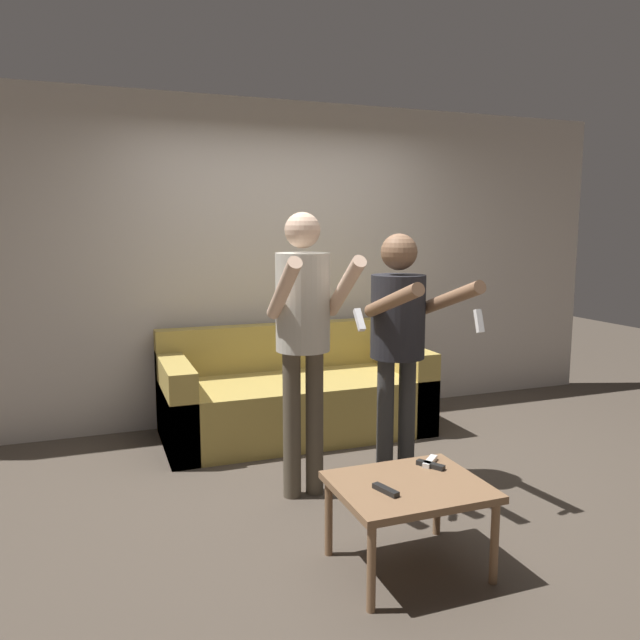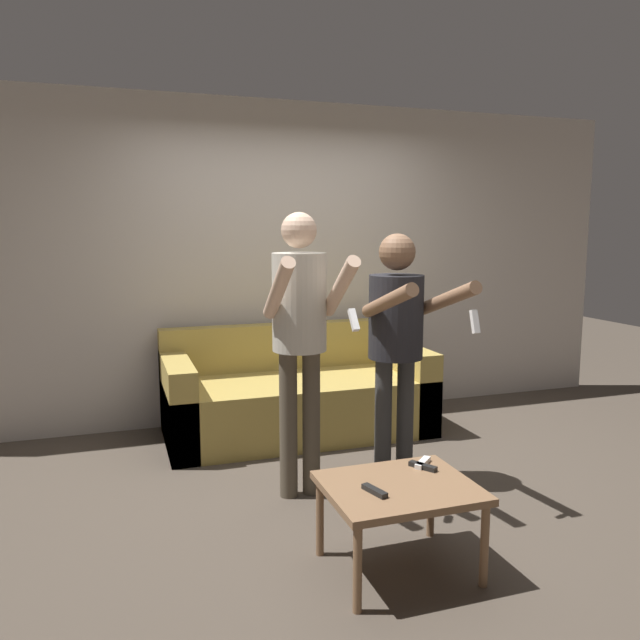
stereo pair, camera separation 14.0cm
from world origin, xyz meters
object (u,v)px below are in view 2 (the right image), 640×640
object	(u,v)px
person_standing_left	(300,322)
person_standing_right	(397,329)
remote_mid	(423,466)
remote_far	(423,463)
couch	(296,397)
remote_near	(375,491)
coffee_table	(399,494)

from	to	relation	value
person_standing_left	person_standing_right	bearing A→B (deg)	-0.83
remote_mid	person_standing_right	bearing A→B (deg)	73.73
remote_far	remote_mid	bearing A→B (deg)	-117.37
remote_far	couch	bearing A→B (deg)	92.97
person_standing_left	remote_mid	world-z (taller)	person_standing_left
person_standing_left	remote_near	distance (m)	1.21
person_standing_left	remote_mid	bearing A→B (deg)	-64.43
person_standing_right	coffee_table	size ratio (longest dim) A/B	2.28
person_standing_right	coffee_table	bearing A→B (deg)	-114.52
person_standing_left	person_standing_right	distance (m)	0.64
person_standing_left	remote_far	bearing A→B (deg)	-61.89
couch	person_standing_right	size ratio (longest dim) A/B	1.29
remote_near	person_standing_right	bearing A→B (deg)	59.84
person_standing_left	remote_near	bearing A→B (deg)	-87.46
remote_far	person_standing_left	bearing A→B (deg)	118.11
couch	remote_mid	world-z (taller)	couch
person_standing_right	remote_far	bearing A→B (deg)	-105.59
remote_mid	couch	bearing A→B (deg)	92.26
remote_near	remote_far	distance (m)	0.45
person_standing_right	coffee_table	distance (m)	1.23
person_standing_left	remote_far	distance (m)	1.10
remote_near	couch	bearing A→B (deg)	82.95
coffee_table	remote_far	world-z (taller)	remote_far
person_standing_left	remote_near	size ratio (longest dim) A/B	11.28
person_standing_right	remote_mid	distance (m)	1.03
person_standing_right	remote_far	world-z (taller)	person_standing_right
coffee_table	remote_near	distance (m)	0.17
couch	person_standing_left	world-z (taller)	person_standing_left
person_standing_right	remote_near	distance (m)	1.31
person_standing_left	remote_near	xyz separation A→B (m)	(0.05, -1.03, -0.64)
person_standing_left	coffee_table	distance (m)	1.21
couch	remote_far	bearing A→B (deg)	-87.03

